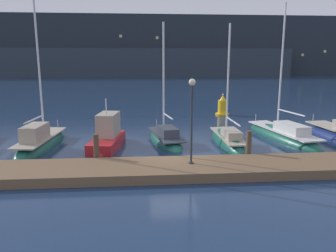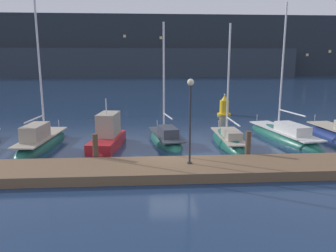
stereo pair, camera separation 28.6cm
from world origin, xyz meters
name	(u,v)px [view 1 (the left image)]	position (x,y,z in m)	size (l,w,h in m)	color
ground_plane	(174,162)	(0.00, 0.00, 0.00)	(400.00, 400.00, 0.00)	#192D4C
dock	(177,169)	(0.00, -1.71, 0.23)	(31.18, 2.80, 0.45)	brown
mooring_pile_1	(96,150)	(-3.99, -0.06, 0.81)	(0.28, 0.28, 1.61)	#4C3D2D
mooring_pile_2	(249,146)	(3.99, -0.06, 0.82)	(0.28, 0.28, 1.64)	#4C3D2D
sailboat_berth_2	(41,144)	(-7.88, 3.68, 0.18)	(2.29, 6.87, 10.86)	#195647
motorboat_berth_3	(107,141)	(-3.79, 3.44, 0.35)	(2.27, 4.85, 3.60)	red
sailboat_berth_4	(166,140)	(-0.10, 4.36, 0.12)	(2.59, 5.94, 8.23)	#195647
sailboat_berth_5	(228,142)	(3.88, 3.60, 0.10)	(1.49, 6.11, 8.24)	#195647
sailboat_berth_6	(283,137)	(8.00, 4.70, 0.11)	(3.21, 8.19, 9.69)	#195647
channel_buoy	(222,107)	(6.19, 14.44, 0.78)	(1.32, 1.32, 2.06)	gold
dock_lamppost	(192,108)	(0.67, -1.60, 3.14)	(0.32, 0.32, 4.03)	#2D2D33
hillside_backdrop	(132,49)	(-4.23, 91.98, 8.49)	(240.00, 23.00, 18.44)	#232B33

